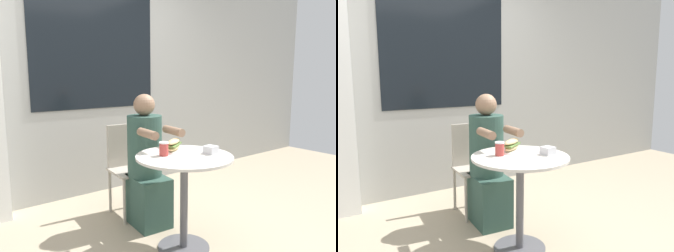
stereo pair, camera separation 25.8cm
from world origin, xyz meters
The scene contains 9 objects.
ground_plane centered at (0.00, 0.00, 0.00)m, with size 8.00×8.00×0.00m, color tan.
storefront_wall centered at (0.00, 1.62, 1.40)m, with size 8.00×0.09×2.80m.
lattice_pillar centered at (-1.05, 1.46, 1.20)m, with size 0.21×0.21×2.40m.
cafe_table centered at (0.00, 0.00, 0.55)m, with size 0.74×0.74×0.75m.
diner_chair centered at (0.03, 0.88, 0.52)m, with size 0.41×0.41×0.87m.
seated_diner centered at (0.02, 0.54, 0.52)m, with size 0.35×0.57×1.19m.
sandwich_on_plate centered at (0.03, 0.16, 0.79)m, with size 0.22×0.22×0.10m.
drink_cup centered at (-0.12, 0.09, 0.80)m, with size 0.07×0.07×0.10m.
napkin_box centered at (0.20, -0.08, 0.78)m, with size 0.10×0.10×0.06m.
Camera 2 is at (-1.36, -1.97, 1.35)m, focal length 35.00 mm.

